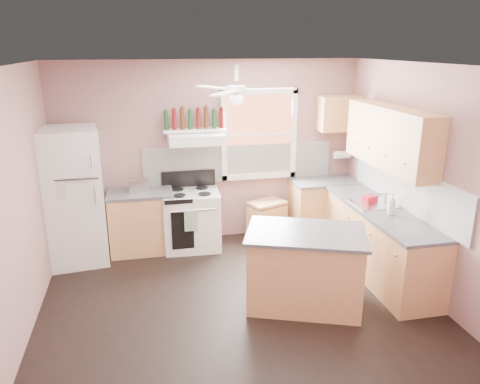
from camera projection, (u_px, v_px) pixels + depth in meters
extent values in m
plane|color=black|center=(237.00, 300.00, 5.54)|extent=(4.50, 4.50, 0.00)
plane|color=white|center=(237.00, 65.00, 4.72)|extent=(4.50, 4.50, 0.00)
cube|color=#8A615E|center=(209.00, 152.00, 7.02)|extent=(4.50, 0.05, 2.70)
cube|color=#8A615E|center=(423.00, 180.00, 5.58)|extent=(0.05, 4.00, 2.70)
cube|color=#8A615E|center=(14.00, 206.00, 4.67)|extent=(0.05, 4.00, 2.70)
cube|color=white|center=(239.00, 163.00, 7.12)|extent=(2.90, 0.03, 0.55)
cube|color=white|center=(405.00, 187.00, 5.91)|extent=(0.03, 2.60, 0.55)
cube|color=brown|center=(259.00, 134.00, 7.05)|extent=(1.00, 0.02, 1.20)
cube|color=white|center=(259.00, 135.00, 7.03)|extent=(1.16, 0.07, 1.36)
cube|color=white|center=(72.00, 197.00, 6.31)|extent=(0.88, 0.86, 1.86)
cube|color=tan|center=(142.00, 222.00, 6.78)|extent=(0.90, 0.60, 0.86)
cube|color=#454547|center=(140.00, 193.00, 6.64)|extent=(0.92, 0.62, 0.04)
cube|color=silver|center=(138.00, 185.00, 6.62)|extent=(0.30, 0.19, 0.18)
cube|color=white|center=(192.00, 220.00, 6.87)|extent=(0.83, 0.68, 0.86)
cube|color=white|center=(196.00, 139.00, 6.63)|extent=(0.78, 0.50, 0.14)
cube|color=white|center=(195.00, 130.00, 6.71)|extent=(0.90, 0.26, 0.03)
cube|color=tan|center=(267.00, 222.00, 7.25)|extent=(0.63, 0.53, 0.54)
cube|color=tan|center=(324.00, 209.00, 7.34)|extent=(1.00, 0.60, 0.86)
cube|color=tan|center=(379.00, 243.00, 6.08)|extent=(0.60, 2.20, 0.86)
cube|color=#454547|center=(325.00, 181.00, 7.20)|extent=(1.02, 0.62, 0.04)
cube|color=#454547|center=(381.00, 211.00, 5.94)|extent=(0.62, 2.22, 0.04)
cube|color=silver|center=(374.00, 204.00, 6.12)|extent=(0.55, 0.45, 0.03)
cylinder|color=silver|center=(386.00, 198.00, 6.13)|extent=(0.03, 0.03, 0.14)
cube|color=tan|center=(390.00, 137.00, 5.88)|extent=(0.33, 1.80, 0.76)
cube|color=tan|center=(338.00, 113.00, 7.06)|extent=(0.60, 0.33, 0.52)
cylinder|color=white|center=(342.00, 155.00, 7.31)|extent=(0.26, 0.12, 0.12)
cube|color=tan|center=(305.00, 270.00, 5.35)|extent=(1.45, 1.18, 0.86)
cube|color=#454547|center=(307.00, 233.00, 5.22)|extent=(1.54, 1.27, 0.04)
cylinder|color=white|center=(237.00, 90.00, 4.80)|extent=(0.20, 0.20, 0.08)
imported|color=silver|center=(392.00, 204.00, 5.70)|extent=(0.13, 0.13, 0.27)
cube|color=#B60F22|center=(370.00, 199.00, 6.15)|extent=(0.21, 0.17, 0.10)
cylinder|color=#143819|center=(166.00, 121.00, 6.59)|extent=(0.06, 0.06, 0.27)
cylinder|color=#590F0F|center=(174.00, 120.00, 6.61)|extent=(0.06, 0.06, 0.29)
cylinder|color=#3F230F|center=(182.00, 119.00, 6.63)|extent=(0.06, 0.06, 0.31)
cylinder|color=#143819|center=(190.00, 120.00, 6.66)|extent=(0.06, 0.06, 0.27)
cylinder|color=#590F0F|center=(198.00, 119.00, 6.68)|extent=(0.06, 0.06, 0.29)
cylinder|color=#3F230F|center=(206.00, 118.00, 6.70)|extent=(0.06, 0.06, 0.31)
cylinder|color=#143819|center=(214.00, 119.00, 6.73)|extent=(0.06, 0.06, 0.27)
cylinder|color=#590F0F|center=(222.00, 118.00, 6.75)|extent=(0.06, 0.06, 0.29)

